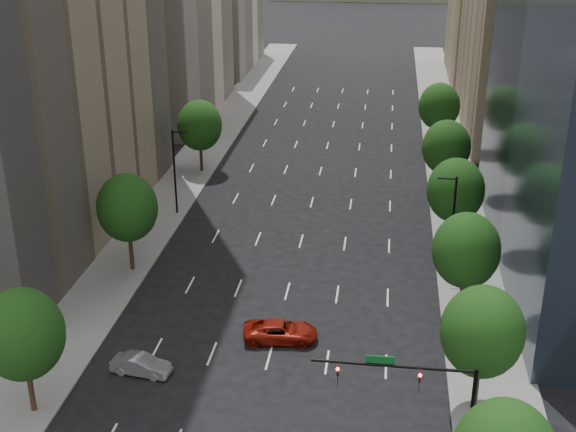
% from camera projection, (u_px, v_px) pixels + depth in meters
% --- Properties ---
extents(sidewalk_left, '(6.00, 200.00, 0.15)m').
position_uv_depth(sidewalk_left, '(144.00, 232.00, 74.86)').
color(sidewalk_left, slate).
rests_on(sidewalk_left, ground).
extents(sidewalk_right, '(6.00, 200.00, 0.15)m').
position_uv_depth(sidewalk_right, '(467.00, 250.00, 71.12)').
color(sidewalk_right, slate).
rests_on(sidewalk_right, ground).
extents(filler_left, '(14.00, 26.00, 18.00)m').
position_uv_depth(filler_left, '(215.00, 18.00, 141.83)').
color(filler_left, beige).
rests_on(filler_left, ground).
extents(parking_tan_right, '(14.00, 30.00, 30.00)m').
position_uv_depth(parking_tan_right, '(526.00, 21.00, 100.62)').
color(parking_tan_right, '#8C7759').
rests_on(parking_tan_right, ground).
extents(filler_right, '(14.00, 26.00, 16.00)m').
position_uv_depth(filler_right, '(492.00, 32.00, 133.46)').
color(filler_right, '#8C7759').
rests_on(filler_right, ground).
extents(tree_right_1, '(5.20, 5.20, 8.75)m').
position_uv_depth(tree_right_1, '(482.00, 332.00, 47.19)').
color(tree_right_1, '#382316').
rests_on(tree_right_1, ground).
extents(tree_right_2, '(5.20, 5.20, 8.61)m').
position_uv_depth(tree_right_2, '(466.00, 250.00, 58.19)').
color(tree_right_2, '#382316').
rests_on(tree_right_2, ground).
extents(tree_right_3, '(5.20, 5.20, 8.89)m').
position_uv_depth(tree_right_3, '(456.00, 190.00, 69.03)').
color(tree_right_3, '#382316').
rests_on(tree_right_3, ground).
extents(tree_right_4, '(5.20, 5.20, 8.46)m').
position_uv_depth(tree_right_4, '(446.00, 147.00, 81.96)').
color(tree_right_4, '#382316').
rests_on(tree_right_4, ground).
extents(tree_right_5, '(5.20, 5.20, 8.75)m').
position_uv_depth(tree_right_5, '(439.00, 106.00, 96.45)').
color(tree_right_5, '#382316').
rests_on(tree_right_5, ground).
extents(tree_left_0, '(5.20, 5.20, 8.75)m').
position_uv_depth(tree_left_0, '(22.00, 334.00, 46.92)').
color(tree_left_0, '#382316').
rests_on(tree_left_0, ground).
extents(tree_left_1, '(5.20, 5.20, 8.97)m').
position_uv_depth(tree_left_1, '(127.00, 208.00, 65.08)').
color(tree_left_1, '#382316').
rests_on(tree_left_1, ground).
extents(tree_left_2, '(5.20, 5.20, 8.68)m').
position_uv_depth(tree_left_2, '(200.00, 125.00, 88.91)').
color(tree_left_2, '#382316').
rests_on(tree_left_2, ground).
extents(streetlight_rn, '(1.70, 0.20, 9.00)m').
position_uv_depth(streetlight_rn, '(452.00, 223.00, 64.94)').
color(streetlight_rn, black).
rests_on(streetlight_rn, ground).
extents(streetlight_ln, '(1.70, 0.20, 9.00)m').
position_uv_depth(streetlight_ln, '(175.00, 170.00, 77.31)').
color(streetlight_ln, black).
rests_on(streetlight_ln, ground).
extents(traffic_signal, '(9.12, 0.40, 7.38)m').
position_uv_depth(traffic_signal, '(428.00, 394.00, 42.36)').
color(traffic_signal, black).
rests_on(traffic_signal, ground).
extents(car_silver, '(4.32, 1.98, 1.37)m').
position_uv_depth(car_silver, '(141.00, 365.00, 52.76)').
color(car_silver, gray).
rests_on(car_silver, ground).
extents(car_red_far, '(5.72, 3.09, 1.53)m').
position_uv_depth(car_red_far, '(280.00, 331.00, 56.65)').
color(car_red_far, maroon).
rests_on(car_red_far, ground).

